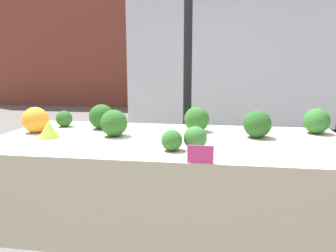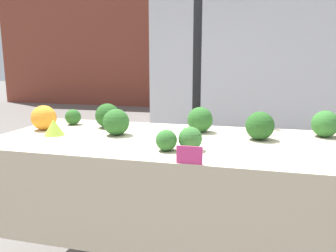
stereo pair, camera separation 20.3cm
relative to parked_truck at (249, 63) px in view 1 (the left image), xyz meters
The scene contains 15 objects.
building_facade 4.17m from the parked_truck, 103.68° to the left, with size 16.00×0.60×6.42m.
tent_pole 3.95m from the parked_truck, 102.20° to the right, with size 0.07×0.07×2.64m.
parked_truck is the anchor object (origin of this frame).
market_table 4.82m from the parked_truck, 100.65° to the right, with size 2.20×0.99×0.90m.
orange_cauliflower 4.94m from the parked_truck, 111.45° to the right, with size 0.17×0.17×0.17m.
romanesco_head 5.01m from the parked_truck, 109.04° to the right, with size 0.13×0.13×0.11m.
broccoli_head_0 4.79m from the parked_truck, 105.01° to the right, with size 0.17×0.17×0.17m.
broccoli_head_1 4.69m from the parked_truck, 111.40° to the right, with size 0.12×0.12×0.12m.
broccoli_head_2 4.46m from the parked_truck, 99.35° to the right, with size 0.17×0.17×0.17m.
broccoli_head_3 4.63m from the parked_truck, 107.70° to the right, with size 0.18×0.18×0.18m.
broccoli_head_4 4.94m from the parked_truck, 98.18° to the right, with size 0.13×0.13×0.13m.
broccoli_head_5 5.00m from the parked_truck, 99.50° to the right, with size 0.12×0.12×0.12m.
broccoli_head_6 4.35m from the parked_truck, 89.06° to the right, with size 0.17×0.17×0.17m.
broccoli_head_7 4.55m from the parked_truck, 94.22° to the right, with size 0.17×0.17×0.17m.
price_sign 5.17m from the parked_truck, 97.34° to the right, with size 0.12×0.01×0.09m.
Camera 1 is at (0.30, -1.97, 1.37)m, focal length 35.00 mm.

